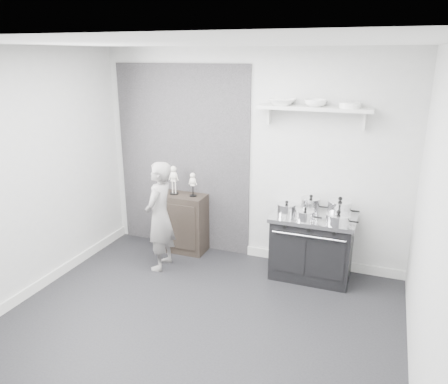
{
  "coord_description": "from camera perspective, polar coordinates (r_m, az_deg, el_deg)",
  "views": [
    {
      "loc": [
        1.61,
        -3.4,
        2.62
      ],
      "look_at": [
        -0.03,
        0.95,
        1.14
      ],
      "focal_mm": 35.0,
      "sensor_mm": 36.0,
      "label": 1
    }
  ],
  "objects": [
    {
      "name": "bowl_large",
      "position": [
        5.24,
        7.59,
        11.59
      ],
      "size": [
        0.31,
        0.31,
        0.08
      ],
      "primitive_type": "imported",
      "color": "white",
      "rests_on": "wall_shelf"
    },
    {
      "name": "side_cabinet",
      "position": [
        6.02,
        -5.28,
        -4.03
      ],
      "size": [
        0.62,
        0.36,
        0.81
      ],
      "primitive_type": "cube",
      "color": "black",
      "rests_on": "ground"
    },
    {
      "name": "pot_front_center",
      "position": [
        5.09,
        10.55,
        -3.0
      ],
      "size": [
        0.3,
        0.21,
        0.15
      ],
      "color": "silver",
      "rests_on": "stove"
    },
    {
      "name": "pot_back_left",
      "position": [
        5.36,
        11.25,
        -1.66
      ],
      "size": [
        0.33,
        0.24,
        0.22
      ],
      "color": "silver",
      "rests_on": "stove"
    },
    {
      "name": "room_shell",
      "position": [
        4.06,
        -4.75,
        3.63
      ],
      "size": [
        4.02,
        3.62,
        2.71
      ],
      "color": "#B6B6B3",
      "rests_on": "ground"
    },
    {
      "name": "wall_shelf",
      "position": [
        5.18,
        11.75,
        10.54
      ],
      "size": [
        1.3,
        0.26,
        0.24
      ],
      "color": "silver",
      "rests_on": "room_shell"
    },
    {
      "name": "stove",
      "position": [
        5.41,
        11.37,
        -6.98
      ],
      "size": [
        0.98,
        0.61,
        0.79
      ],
      "color": "black",
      "rests_on": "ground"
    },
    {
      "name": "skeleton_torso",
      "position": [
        5.76,
        -4.1,
        1.2
      ],
      "size": [
        0.1,
        0.07,
        0.37
      ],
      "primitive_type": null,
      "color": "beige",
      "rests_on": "side_cabinet"
    },
    {
      "name": "pot_front_left",
      "position": [
        5.22,
        8.16,
        -2.24
      ],
      "size": [
        0.31,
        0.22,
        0.18
      ],
      "color": "silver",
      "rests_on": "stove"
    },
    {
      "name": "pot_front_right",
      "position": [
        5.05,
        14.69,
        -3.44
      ],
      "size": [
        0.36,
        0.27,
        0.17
      ],
      "color": "silver",
      "rests_on": "stove"
    },
    {
      "name": "skeleton_full",
      "position": [
        5.87,
        -6.59,
        1.85
      ],
      "size": [
        0.13,
        0.08,
        0.45
      ],
      "primitive_type": null,
      "color": "beige",
      "rests_on": "side_cabinet"
    },
    {
      "name": "bowl_small",
      "position": [
        5.16,
        11.84,
        11.3
      ],
      "size": [
        0.25,
        0.25,
        0.08
      ],
      "primitive_type": "imported",
      "color": "white",
      "rests_on": "wall_shelf"
    },
    {
      "name": "pot_back_right",
      "position": [
        5.28,
        14.85,
        -2.11
      ],
      "size": [
        0.37,
        0.29,
        0.25
      ],
      "color": "silver",
      "rests_on": "stove"
    },
    {
      "name": "ground",
      "position": [
        4.58,
        -4.0,
        -17.21
      ],
      "size": [
        4.0,
        4.0,
        0.0
      ],
      "primitive_type": "plane",
      "color": "black",
      "rests_on": "ground"
    },
    {
      "name": "plate_stack",
      "position": [
        5.12,
        16.13,
        10.84
      ],
      "size": [
        0.24,
        0.24,
        0.06
      ],
      "primitive_type": "cylinder",
      "color": "white",
      "rests_on": "wall_shelf"
    },
    {
      "name": "child",
      "position": [
        5.47,
        -8.39,
        -3.16
      ],
      "size": [
        0.35,
        0.52,
        1.39
      ],
      "primitive_type": "imported",
      "rotation": [
        0.0,
        0.0,
        -1.53
      ],
      "color": "gray",
      "rests_on": "ground"
    }
  ]
}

